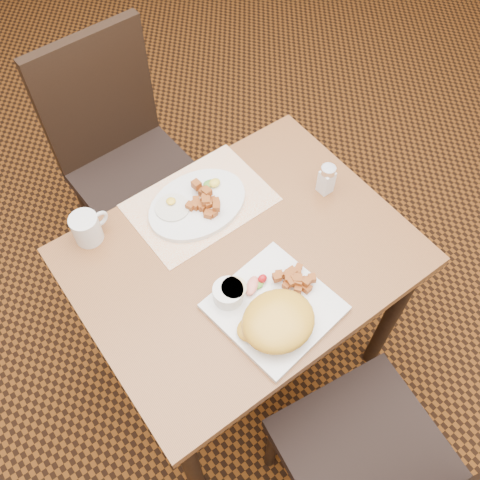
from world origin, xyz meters
The scene contains 16 objects.
ground centered at (0.00, 0.00, 0.00)m, with size 8.00×8.00×0.00m, color black.
table centered at (0.00, 0.00, 0.64)m, with size 0.90×0.70×0.75m.
chair_near centered at (-0.01, -0.66, 0.54)m, with size 0.48×0.48×0.97m.
chair_far centered at (-0.01, 0.72, 0.54)m, with size 0.44×0.45×0.97m.
placemat centered at (0.01, 0.22, 0.75)m, with size 0.40×0.28×0.00m, color white.
plate_square centered at (-0.03, -0.18, 0.76)m, with size 0.28×0.28×0.02m, color silver.
plate_oval centered at (-0.01, 0.21, 0.76)m, with size 0.30×0.23×0.02m, color silver, non-canonical shape.
hollandaise_mound centered at (-0.07, -0.23, 0.80)m, with size 0.19×0.17×0.07m.
ramekin centered at (-0.11, -0.09, 0.79)m, with size 0.09×0.08×0.04m.
garnish_sq centered at (-0.04, -0.11, 0.78)m, with size 0.08×0.06×0.03m.
fried_egg centered at (-0.08, 0.24, 0.77)m, with size 0.10×0.10×0.02m.
garnish_ov centered at (0.07, 0.24, 0.78)m, with size 0.05×0.04×0.02m.
salt_shaker centered at (0.33, 0.04, 0.80)m, with size 0.04×0.04×0.10m.
coffee_mug centered at (-0.31, 0.30, 0.79)m, with size 0.11×0.08×0.09m.
home_fries_sq centered at (0.05, -0.16, 0.78)m, with size 0.10×0.09×0.04m.
home_fries_ov centered at (0.00, 0.19, 0.79)m, with size 0.10×0.13×0.04m.
Camera 1 is at (-0.47, -0.63, 1.99)m, focal length 40.00 mm.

